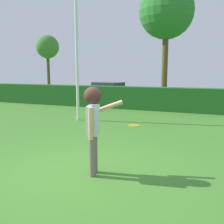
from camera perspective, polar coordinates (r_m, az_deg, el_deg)
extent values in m
plane|color=#3E7829|center=(5.54, -5.89, -13.22)|extent=(60.00, 60.00, 0.00)
cylinder|color=#75625E|center=(5.40, -3.99, -9.05)|extent=(0.14, 0.14, 0.84)
cylinder|color=#75625E|center=(5.22, -4.37, -9.72)|extent=(0.14, 0.14, 0.84)
cube|color=silver|center=(5.13, -4.26, -1.83)|extent=(0.32, 0.43, 0.58)
cylinder|color=tan|center=(5.28, -0.87, 1.14)|extent=(0.61, 0.26, 0.30)
cylinder|color=tan|center=(4.91, -4.74, -2.57)|extent=(0.09, 0.09, 0.62)
sphere|color=tan|center=(5.06, -4.32, 3.29)|extent=(0.22, 0.22, 0.22)
sphere|color=#452723|center=(5.06, -4.33, 3.62)|extent=(0.35, 0.35, 0.35)
cylinder|color=yellow|center=(4.96, 4.92, -3.04)|extent=(0.24, 0.24, 0.03)
cylinder|color=silver|center=(11.15, -7.84, 14.11)|extent=(0.12, 0.12, 6.21)
cube|color=#1D551D|center=(14.08, 12.25, 2.79)|extent=(26.90, 0.90, 1.25)
cube|color=#263FA5|center=(20.51, -0.87, 4.74)|extent=(4.48, 2.63, 0.55)
cube|color=#2D333D|center=(20.48, -0.87, 6.07)|extent=(2.50, 2.03, 0.40)
cylinder|color=black|center=(20.40, 3.89, 3.92)|extent=(0.61, 0.24, 0.60)
cylinder|color=black|center=(18.99, 1.16, 3.57)|extent=(0.61, 0.24, 0.60)
cylinder|color=black|center=(22.09, -2.61, 4.32)|extent=(0.61, 0.24, 0.60)
cylinder|color=black|center=(20.79, -5.53, 4.00)|extent=(0.61, 0.24, 0.60)
cylinder|color=brown|center=(20.03, 11.62, 10.30)|extent=(0.44, 0.44, 5.23)
sphere|color=#2D792E|center=(20.48, 11.98, 21.02)|extent=(3.99, 3.99, 3.99)
cylinder|color=brown|center=(29.12, -13.91, 8.52)|extent=(0.33, 0.33, 3.97)
sphere|color=#407E32|center=(29.24, -14.12, 13.86)|extent=(2.46, 2.46, 2.46)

